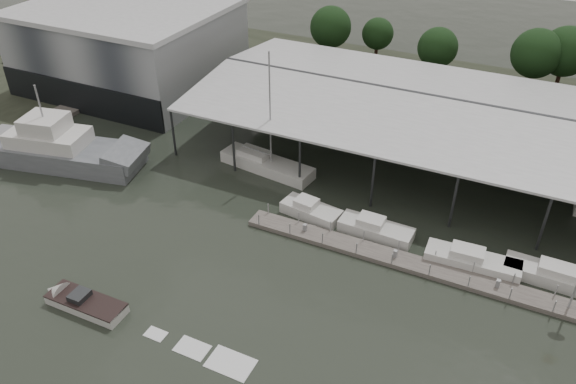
% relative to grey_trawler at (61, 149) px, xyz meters
% --- Properties ---
extents(ground, '(200.00, 200.00, 0.00)m').
position_rel_grey_trawler_xyz_m(ground, '(21.57, -10.11, -1.58)').
color(ground, '#262C24').
rests_on(ground, ground).
extents(land_strip_far, '(140.00, 30.00, 0.30)m').
position_rel_grey_trawler_xyz_m(land_strip_far, '(21.57, 31.89, -1.48)').
color(land_strip_far, '#353A2C').
rests_on(land_strip_far, ground).
extents(land_strip_west, '(20.00, 40.00, 0.30)m').
position_rel_grey_trawler_xyz_m(land_strip_west, '(-18.43, 19.89, -1.48)').
color(land_strip_west, '#353A2C').
rests_on(land_strip_west, ground).
extents(storage_warehouse, '(24.50, 20.50, 10.50)m').
position_rel_grey_trawler_xyz_m(storage_warehouse, '(-6.43, 19.83, 3.71)').
color(storage_warehouse, gray).
rests_on(storage_warehouse, ground).
extents(covered_boat_shed, '(58.24, 24.00, 6.96)m').
position_rel_grey_trawler_xyz_m(covered_boat_shed, '(38.57, 17.89, 4.55)').
color(covered_boat_shed, silver).
rests_on(covered_boat_shed, ground).
extents(trawler_dock, '(3.00, 18.00, 0.50)m').
position_rel_grey_trawler_xyz_m(trawler_dock, '(-8.43, 3.89, -1.33)').
color(trawler_dock, slate).
rests_on(trawler_dock, ground).
extents(floating_dock, '(28.00, 2.00, 1.40)m').
position_rel_grey_trawler_xyz_m(floating_dock, '(36.56, -0.11, -1.38)').
color(floating_dock, slate).
rests_on(floating_dock, ground).
extents(grey_trawler, '(18.13, 8.62, 8.84)m').
position_rel_grey_trawler_xyz_m(grey_trawler, '(0.00, 0.00, 0.00)').
color(grey_trawler, slate).
rests_on(grey_trawler, ground).
extents(white_sailboat, '(10.31, 3.89, 12.81)m').
position_rel_grey_trawler_xyz_m(white_sailboat, '(19.57, 7.93, -0.93)').
color(white_sailboat, silver).
rests_on(white_sailboat, ground).
extents(speedboat_underway, '(17.87, 2.51, 2.00)m').
position_rel_grey_trawler_xyz_m(speedboat_underway, '(16.16, -15.01, -1.19)').
color(speedboat_underway, silver).
rests_on(speedboat_underway, ground).
extents(moored_cruiser_0, '(5.72, 2.96, 1.70)m').
position_rel_grey_trawler_xyz_m(moored_cruiser_0, '(26.93, 2.56, -0.97)').
color(moored_cruiser_0, silver).
rests_on(moored_cruiser_0, ground).
extents(moored_cruiser_1, '(6.42, 2.38, 1.70)m').
position_rel_grey_trawler_xyz_m(moored_cruiser_1, '(33.03, 2.47, -0.97)').
color(moored_cruiser_1, silver).
rests_on(moored_cruiser_1, ground).
extents(moored_cruiser_2, '(7.48, 2.51, 1.70)m').
position_rel_grey_trawler_xyz_m(moored_cruiser_2, '(41.27, 1.85, -0.97)').
color(moored_cruiser_2, silver).
rests_on(moored_cruiser_2, ground).
extents(moored_cruiser_3, '(9.10, 2.44, 1.70)m').
position_rel_grey_trawler_xyz_m(moored_cruiser_3, '(48.09, 2.75, -0.97)').
color(moored_cruiser_3, silver).
rests_on(moored_cruiser_3, ground).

